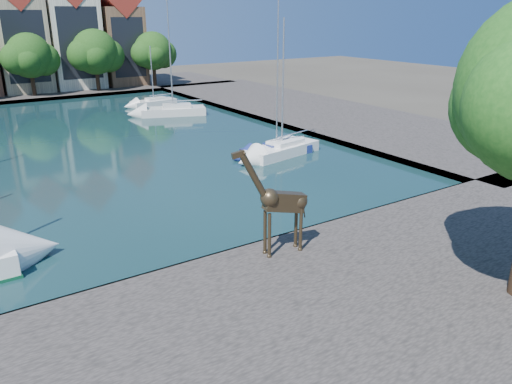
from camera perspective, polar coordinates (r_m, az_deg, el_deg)
ground at (r=21.95m, az=-4.11°, el=-7.95°), size 160.00×160.00×0.00m
water_basin at (r=43.30m, az=-19.99°, el=5.02°), size 38.00×50.00×0.08m
near_quay at (r=16.94m, az=8.10°, el=-16.39°), size 50.00×14.00×0.50m
far_quay at (r=74.30m, az=-26.23°, el=10.10°), size 60.00×16.00×0.50m
right_quay at (r=54.43m, az=6.56°, el=9.13°), size 14.00×52.00×0.50m
townhouse_east_inner at (r=73.94m, az=-25.56°, el=16.05°), size 5.94×9.18×15.79m
townhouse_east_mid at (r=75.21m, az=-20.53°, el=17.01°), size 6.43×9.18×16.65m
townhouse_east_end at (r=77.04m, az=-15.57°, el=16.80°), size 5.44×9.18×14.43m
far_tree_mid_east at (r=68.68m, az=-24.41°, el=13.86°), size 7.02×5.40×7.52m
far_tree_east at (r=70.45m, az=-17.84°, el=14.84°), size 7.54×5.80×7.84m
far_tree_far_east at (r=73.08m, az=-11.62°, el=15.38°), size 6.76×5.20×7.36m
giraffe_statue at (r=20.65m, az=2.65°, el=-1.15°), size 3.31×0.81×4.73m
sailboat_right_a at (r=37.66m, az=2.97°, el=5.12°), size 6.54×3.39×9.83m
sailboat_right_b at (r=37.77m, az=2.35°, el=5.03°), size 5.46×2.16×11.25m
sailboat_right_c at (r=53.62m, az=-9.46°, el=9.33°), size 7.00×4.38×12.36m
sailboat_right_d at (r=59.96m, az=-11.61°, el=10.11°), size 5.32×2.31×6.65m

